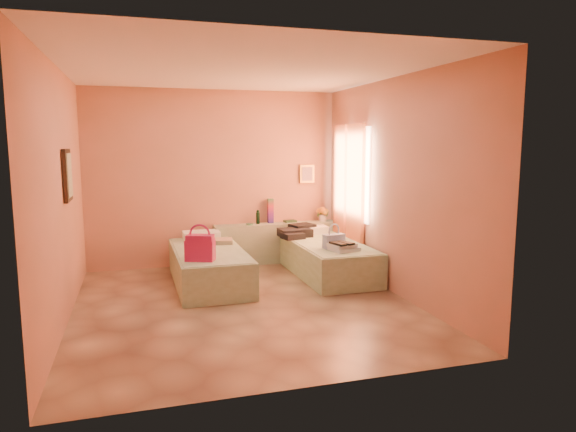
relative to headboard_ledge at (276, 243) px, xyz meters
name	(u,v)px	position (x,y,z in m)	size (l,w,h in m)	color
ground	(244,305)	(-0.98, -2.10, -0.33)	(4.50, 4.50, 0.00)	tan
room_walls	(249,157)	(-0.77, -1.53, 1.46)	(4.02, 4.51, 2.81)	tan
headboard_ledge	(276,243)	(0.00, 0.00, 0.00)	(2.05, 0.30, 0.65)	#9EAB8C
bed_left	(209,267)	(-1.26, -1.05, -0.08)	(0.90, 2.00, 0.50)	#AECDA5
bed_right	(327,259)	(0.51, -1.05, -0.08)	(0.90, 2.00, 0.50)	#AECDA5
water_bottle	(258,217)	(-0.30, 0.03, 0.43)	(0.06, 0.06, 0.22)	#13351E
rainbow_box	(271,211)	(-0.07, 0.07, 0.53)	(0.09, 0.09, 0.41)	#B61651
small_dish	(250,224)	(-0.46, -0.06, 0.34)	(0.11, 0.11, 0.03)	#4D8D61
green_book	(290,221)	(0.26, 0.06, 0.34)	(0.20, 0.14, 0.03)	#27492B
flower_vase	(323,213)	(0.82, -0.01, 0.47)	(0.22, 0.22, 0.29)	silver
magenta_handbag	(200,248)	(-1.45, -1.70, 0.34)	(0.35, 0.20, 0.33)	#B61651
khaki_garment	(219,241)	(-1.05, -0.67, 0.21)	(0.38, 0.30, 0.06)	tan
clothes_pile	(298,231)	(0.23, -0.45, 0.26)	(0.54, 0.54, 0.16)	black
blue_handbag	(334,241)	(0.45, -1.46, 0.27)	(0.31, 0.13, 0.20)	#4462A3
towel_stack	(344,247)	(0.51, -1.67, 0.23)	(0.35, 0.30, 0.10)	silver
sandal_pair	(342,243)	(0.46, -1.72, 0.29)	(0.20, 0.27, 0.03)	black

